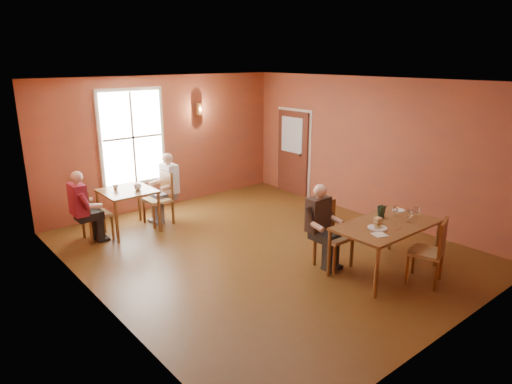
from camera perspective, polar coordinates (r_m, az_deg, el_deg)
ground at (r=8.42m, az=0.88°, el=-7.17°), size 6.00×7.00×0.01m
wall_back at (r=10.78m, az=-11.35°, el=6.14°), size 6.00×0.04×3.00m
wall_front at (r=5.85m, az=23.87°, el=-3.70°), size 6.00×0.04×3.00m
wall_left at (r=6.47m, az=-19.71°, el=-1.39°), size 0.04×7.00×3.00m
wall_right at (r=10.10m, az=14.02°, el=5.30°), size 0.04×7.00×3.00m
ceiling at (r=7.72m, az=0.98°, el=13.69°), size 6.00×7.00×0.04m
window at (r=10.35m, az=-15.18°, el=6.60°), size 1.36×0.10×1.96m
door at (r=11.63m, az=4.56°, el=4.90°), size 0.12×1.04×2.10m
wall_sconce at (r=11.04m, az=-7.14°, el=10.25°), size 0.16×0.16×0.28m
main_table at (r=7.74m, az=15.76°, el=-6.71°), size 1.74×0.98×0.82m
chair_diner_main at (r=7.68m, az=9.70°, el=-5.42°), size 0.48×0.48×1.09m
diner_main at (r=7.62m, az=9.92°, el=-4.58°), size 0.54×0.54×1.34m
chair_empty at (r=7.53m, az=20.51°, el=-6.87°), size 0.59×0.59×1.05m
plate_food at (r=7.36m, az=14.93°, el=-4.29°), size 0.36×0.36×0.04m
sandwich at (r=7.45m, az=14.97°, el=-3.70°), size 0.11×0.10×0.12m
goblet_a at (r=7.97m, az=17.06°, el=-2.22°), size 0.09×0.09×0.20m
goblet_b at (r=7.99m, az=19.43°, el=-2.32°), size 0.10×0.10×0.22m
goblet_c at (r=7.75m, az=18.62°, el=-2.83°), size 0.09×0.09×0.22m
menu_stand at (r=7.81m, az=15.39°, el=-2.42°), size 0.14×0.08×0.22m
knife at (r=7.42m, az=17.40°, el=-4.47°), size 0.21×0.02×0.00m
napkin at (r=7.12m, az=15.16°, el=-5.16°), size 0.25×0.25×0.01m
side_plate at (r=8.30m, az=17.40°, el=-2.20°), size 0.24×0.24×0.02m
second_table at (r=9.50m, az=-15.61°, el=-2.25°), size 0.97×0.97×0.85m
chair_diner_white at (r=9.72m, az=-12.20°, el=-0.79°), size 0.49×0.49×1.10m
diner_white at (r=9.69m, az=-12.10°, el=0.10°), size 0.56×0.56×1.41m
chair_diner_maroon at (r=9.24m, az=-19.31°, el=-2.50°), size 0.46×0.46×1.03m
diner_maroon at (r=9.18m, az=-19.59°, el=-1.56°), size 0.55×0.55×1.36m
cup_a at (r=9.33m, az=-14.57°, el=0.61°), size 0.16×0.16×0.11m
cup_b at (r=9.44m, az=-17.15°, el=0.54°), size 0.12×0.12×0.10m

